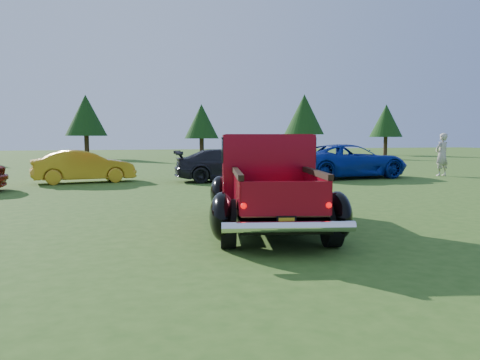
{
  "coord_description": "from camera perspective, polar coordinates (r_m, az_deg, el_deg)",
  "views": [
    {
      "loc": [
        -2.79,
        -7.64,
        1.61
      ],
      "look_at": [
        -0.27,
        0.2,
        0.88
      ],
      "focal_mm": 35.0,
      "sensor_mm": 36.0,
      "label": 1
    }
  ],
  "objects": [
    {
      "name": "show_car_grey",
      "position": [
        17.55,
        -1.24,
        1.81
      ],
      "size": [
        4.31,
        2.16,
        1.2
      ],
      "primitive_type": "imported",
      "rotation": [
        0.0,
        0.0,
        1.45
      ],
      "color": "black",
      "rests_on": "ground"
    },
    {
      "name": "tree_east",
      "position": [
        41.23,
        7.83,
        7.91
      ],
      "size": [
        3.46,
        3.46,
        5.4
      ],
      "color": "#332114",
      "rests_on": "ground"
    },
    {
      "name": "tree_mid_left",
      "position": [
        38.68,
        -18.28,
        7.49
      ],
      "size": [
        3.2,
        3.2,
        5.0
      ],
      "color": "#332114",
      "rests_on": "ground"
    },
    {
      "name": "pickup_truck",
      "position": [
        8.68,
        3.22,
        -0.27
      ],
      "size": [
        3.03,
        4.81,
        1.68
      ],
      "rotation": [
        0.0,
        0.0,
        -0.25
      ],
      "color": "black",
      "rests_on": "ground"
    },
    {
      "name": "tree_far_east",
      "position": [
        46.64,
        17.38,
        6.9
      ],
      "size": [
        3.07,
        3.07,
        4.8
      ],
      "color": "#332114",
      "rests_on": "ground"
    },
    {
      "name": "tree_mid_right",
      "position": [
        38.68,
        -4.71,
        7.12
      ],
      "size": [
        2.82,
        2.82,
        4.4
      ],
      "color": "#332114",
      "rests_on": "ground"
    },
    {
      "name": "ground",
      "position": [
        8.29,
        2.19,
        -6.1
      ],
      "size": [
        120.0,
        120.0,
        0.0
      ],
      "primitive_type": "plane",
      "color": "#305518",
      "rests_on": "ground"
    },
    {
      "name": "show_car_blue",
      "position": [
        19.5,
        13.03,
        2.26
      ],
      "size": [
        5.08,
        2.61,
        1.37
      ],
      "primitive_type": "imported",
      "rotation": [
        0.0,
        0.0,
        1.64
      ],
      "color": "navy",
      "rests_on": "ground"
    },
    {
      "name": "spectator",
      "position": [
        21.71,
        23.39,
        2.86
      ],
      "size": [
        0.73,
        0.54,
        1.83
      ],
      "primitive_type": "imported",
      "rotation": [
        0.0,
        0.0,
        3.31
      ],
      "color": "#B3A89B",
      "rests_on": "ground"
    },
    {
      "name": "show_car_yellow",
      "position": [
        17.94,
        -18.54,
        1.59
      ],
      "size": [
        3.73,
        1.75,
        1.18
      ],
      "primitive_type": "imported",
      "rotation": [
        0.0,
        0.0,
        1.71
      ],
      "color": "gold",
      "rests_on": "ground"
    }
  ]
}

